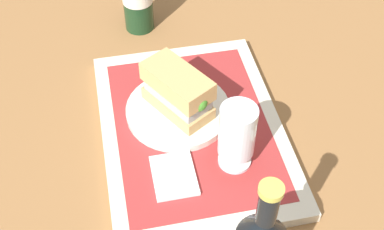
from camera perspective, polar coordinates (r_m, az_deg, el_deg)
name	(u,v)px	position (r m, az deg, el deg)	size (l,w,h in m)	color
ground_plane	(192,134)	(0.93, 0.00, -2.10)	(3.00, 3.00, 0.00)	olive
tray	(192,130)	(0.92, 0.00, -1.69)	(0.44, 0.32, 0.02)	beige
placemat	(192,126)	(0.91, 0.00, -1.25)	(0.38, 0.27, 0.00)	#9E2D2D
plate	(178,110)	(0.93, -1.57, 0.55)	(0.19, 0.19, 0.01)	silver
sandwich	(179,92)	(0.89, -1.49, 2.64)	(0.14, 0.12, 0.08)	tan
beer_glass	(237,135)	(0.81, 5.05, -2.26)	(0.06, 0.06, 0.12)	silver
napkin_folded	(174,175)	(0.84, -2.03, -6.76)	(0.09, 0.07, 0.01)	white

